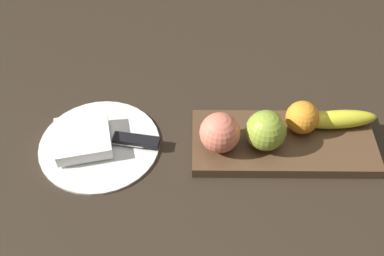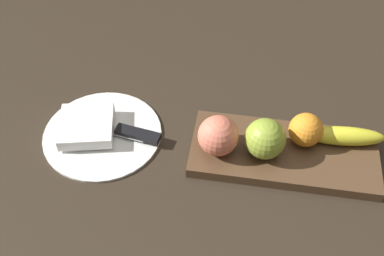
{
  "view_description": "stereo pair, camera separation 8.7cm",
  "coord_description": "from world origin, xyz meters",
  "views": [
    {
      "loc": [
        0.17,
        0.59,
        0.7
      ],
      "look_at": [
        0.18,
        0.01,
        0.05
      ],
      "focal_mm": 43.91,
      "sensor_mm": 36.0,
      "label": 1
    },
    {
      "loc": [
        0.08,
        0.58,
        0.7
      ],
      "look_at": [
        0.18,
        0.01,
        0.05
      ],
      "focal_mm": 43.91,
      "sensor_mm": 36.0,
      "label": 2
    }
  ],
  "objects": [
    {
      "name": "dinner_plate",
      "position": [
        0.36,
        0.01,
        0.0
      ],
      "size": [
        0.23,
        0.23,
        0.01
      ],
      "primitive_type": "cylinder",
      "color": "white",
      "rests_on": "ground_plane"
    },
    {
      "name": "folded_napkin",
      "position": [
        0.38,
        0.01,
        0.02
      ],
      "size": [
        0.12,
        0.12,
        0.02
      ],
      "primitive_type": "cube",
      "rotation": [
        0.0,
        0.0,
        0.23
      ],
      "color": "white",
      "rests_on": "dinner_plate"
    },
    {
      "name": "ground_plane",
      "position": [
        0.0,
        0.0,
        0.0
      ],
      "size": [
        2.4,
        2.4,
        0.0
      ],
      "primitive_type": "plane",
      "color": "#2D2419"
    },
    {
      "name": "fruit_tray",
      "position": [
        -0.0,
        0.01,
        0.01
      ],
      "size": [
        0.35,
        0.15,
        0.02
      ],
      "primitive_type": "cube",
      "color": "brown",
      "rests_on": "ground_plane"
    },
    {
      "name": "peach",
      "position": [
        0.12,
        0.02,
        0.06
      ],
      "size": [
        0.08,
        0.08,
        0.08
      ],
      "primitive_type": "sphere",
      "color": "#DF7459",
      "rests_on": "fruit_tray"
    },
    {
      "name": "banana",
      "position": [
        -0.11,
        -0.03,
        0.04
      ],
      "size": [
        0.16,
        0.05,
        0.04
      ],
      "primitive_type": "ellipsoid",
      "rotation": [
        0.0,
        0.0,
        3.22
      ],
      "color": "yellow",
      "rests_on": "fruit_tray"
    },
    {
      "name": "apple",
      "position": [
        0.04,
        0.02,
        0.06
      ],
      "size": [
        0.08,
        0.08,
        0.08
      ],
      "primitive_type": "sphere",
      "color": "#8DA534",
      "rests_on": "fruit_tray"
    },
    {
      "name": "orange_near_apple",
      "position": [
        -0.03,
        -0.02,
        0.05
      ],
      "size": [
        0.06,
        0.06,
        0.06
      ],
      "primitive_type": "sphere",
      "color": "orange",
      "rests_on": "fruit_tray"
    },
    {
      "name": "knife",
      "position": [
        0.3,
        0.0,
        0.01
      ],
      "size": [
        0.18,
        0.05,
        0.01
      ],
      "rotation": [
        0.0,
        0.0,
        -0.16
      ],
      "color": "silver",
      "rests_on": "dinner_plate"
    }
  ]
}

